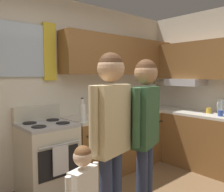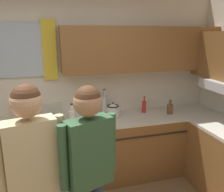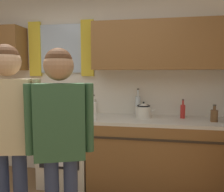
{
  "view_description": "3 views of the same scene",
  "coord_description": "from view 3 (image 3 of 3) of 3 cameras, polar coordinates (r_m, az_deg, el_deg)",
  "views": [
    {
      "loc": [
        -1.59,
        -1.19,
        1.51
      ],
      "look_at": [
        0.06,
        0.69,
        1.28
      ],
      "focal_mm": 37.64,
      "sensor_mm": 36.0,
      "label": 1
    },
    {
      "loc": [
        -0.16,
        -1.41,
        2.03
      ],
      "look_at": [
        0.51,
        0.95,
        1.38
      ],
      "focal_mm": 37.84,
      "sensor_mm": 36.0,
      "label": 2
    },
    {
      "loc": [
        0.81,
        -1.33,
        1.47
      ],
      "look_at": [
        0.46,
        0.72,
        1.26
      ],
      "focal_mm": 36.59,
      "sensor_mm": 36.0,
      "label": 3
    }
  ],
  "objects": [
    {
      "name": "bottle_tall_clear",
      "position": [
        3.13,
        6.5,
        -2.27
      ],
      "size": [
        0.07,
        0.07,
        0.37
      ],
      "color": "silver",
      "rests_on": "kitchen_counter_run"
    },
    {
      "name": "back_wall_unit",
      "position": [
        3.24,
        -3.82,
        6.11
      ],
      "size": [
        4.6,
        0.42,
        2.6
      ],
      "color": "silver",
      "rests_on": "ground"
    },
    {
      "name": "adult_in_plaid",
      "position": [
        1.8,
        -12.84,
        -8.16
      ],
      "size": [
        0.49,
        0.27,
        1.66
      ],
      "color": "#2D3856",
      "rests_on": "ground"
    },
    {
      "name": "kitchen_counter_run",
      "position": [
        2.83,
        23.08,
        -15.91
      ],
      "size": [
        2.26,
        1.78,
        0.9
      ],
      "color": "brown",
      "rests_on": "ground"
    },
    {
      "name": "stove_oven",
      "position": [
        3.24,
        -10.91,
        -12.49
      ],
      "size": [
        0.64,
        0.67,
        1.1
      ],
      "color": "beige",
      "rests_on": "ground"
    },
    {
      "name": "adult_holding_child",
      "position": [
        2.01,
        -24.44,
        -6.39
      ],
      "size": [
        0.51,
        0.24,
        1.69
      ],
      "color": "#2D3856",
      "rests_on": "ground"
    },
    {
      "name": "bottle_sauce_red",
      "position": [
        3.05,
        17.25,
        -3.6
      ],
      "size": [
        0.06,
        0.06,
        0.25
      ],
      "color": "red",
      "rests_on": "kitchen_counter_run"
    },
    {
      "name": "bottle_milk_white",
      "position": [
        2.79,
        -4.69,
        -3.63
      ],
      "size": [
        0.08,
        0.08,
        0.31
      ],
      "color": "white",
      "rests_on": "kitchen_counter_run"
    },
    {
      "name": "stovetop_kettle",
      "position": [
        2.98,
        7.91,
        -3.57
      ],
      "size": [
        0.27,
        0.2,
        0.21
      ],
      "color": "silver",
      "rests_on": "kitchen_counter_run"
    },
    {
      "name": "bottle_squat_brown",
      "position": [
        2.96,
        24.17,
        -4.43
      ],
      "size": [
        0.08,
        0.08,
        0.21
      ],
      "color": "brown",
      "rests_on": "kitchen_counter_run"
    }
  ]
}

